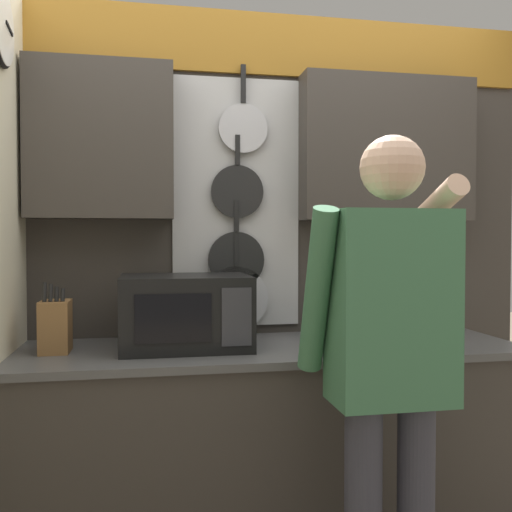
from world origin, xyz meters
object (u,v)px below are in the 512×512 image
at_px(utensil_crock, 349,322).
at_px(person, 389,347).
at_px(microwave, 185,312).
at_px(knife_block, 55,326).

distance_m(utensil_crock, person, 0.61).
bearing_deg(utensil_crock, microwave, -179.84).
height_order(microwave, utensil_crock, utensil_crock).
height_order(microwave, person, person).
relative_size(utensil_crock, person, 0.18).
bearing_deg(utensil_crock, knife_block, -179.95).
relative_size(knife_block, person, 0.17).
relative_size(microwave, utensil_crock, 1.68).
relative_size(microwave, knife_block, 1.86).
height_order(utensil_crock, person, person).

